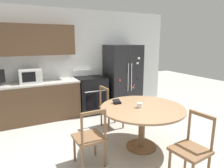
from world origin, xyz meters
The scene contains 12 objects.
ground_plane centered at (0.00, 0.00, 0.00)m, with size 14.00×14.00×0.00m, color #B2ADA3.
back_wall centered at (-0.31, 2.59, 1.44)m, with size 5.20×0.44×2.60m.
kitchen_counter centered at (-1.22, 2.29, 0.45)m, with size 1.98×0.64×0.90m.
refrigerator centered at (1.05, 2.23, 0.86)m, with size 0.89×0.73×1.72m.
oven_range centered at (0.14, 2.26, 0.47)m, with size 0.71×0.68×1.08m.
microwave centered at (-1.28, 2.34, 1.06)m, with size 0.47×0.38×0.31m.
dining_table centered at (0.26, 0.18, 0.62)m, with size 1.41×1.41×0.73m.
dining_chair_left centered at (-0.72, 0.10, 0.43)m, with size 0.43×0.43×0.90m.
dining_chair_far centered at (0.16, 1.16, 0.43)m, with size 0.44×0.44×0.90m.
dining_chair_near centered at (0.35, -0.79, 0.43)m, with size 0.46×0.46×0.90m.
candle_glass centered at (0.20, 0.18, 0.77)m, with size 0.09×0.09×0.08m.
wallet centered at (-0.03, 0.54, 0.76)m, with size 0.13×0.13×0.07m.
Camera 1 is at (-1.64, -2.42, 1.82)m, focal length 32.00 mm.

